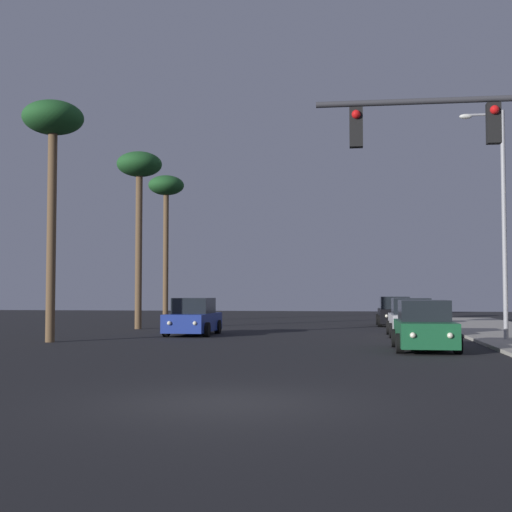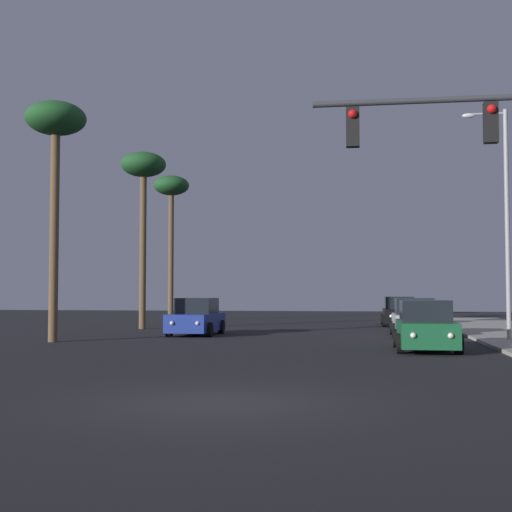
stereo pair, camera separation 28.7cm
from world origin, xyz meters
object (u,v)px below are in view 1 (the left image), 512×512
(car_green, at_px, (424,328))
(car_blue, at_px, (193,318))
(palm_tree_near, at_px, (53,132))
(palm_tree_far, at_px, (166,194))
(car_silver, at_px, (411,319))
(car_black, at_px, (395,313))
(palm_tree_mid, at_px, (139,175))
(street_lamp, at_px, (500,211))

(car_green, distance_m, car_blue, 11.99)
(palm_tree_near, bearing_deg, car_blue, 49.16)
(car_green, relative_size, palm_tree_far, 0.44)
(car_silver, xyz_separation_m, car_blue, (-9.74, -0.34, 0.00))
(car_black, relative_size, palm_tree_mid, 0.46)
(car_black, bearing_deg, palm_tree_far, -17.10)
(street_lamp, bearing_deg, palm_tree_mid, 155.58)
(car_black, distance_m, street_lamp, 14.25)
(car_green, relative_size, street_lamp, 0.48)
(car_blue, bearing_deg, palm_tree_mid, -48.01)
(street_lamp, bearing_deg, car_blue, 167.17)
(car_black, distance_m, palm_tree_near, 22.22)
(car_blue, bearing_deg, palm_tree_near, 50.83)
(palm_tree_far, bearing_deg, palm_tree_mid, -83.23)
(car_green, distance_m, palm_tree_near, 16.08)
(car_blue, height_order, palm_tree_far, palm_tree_far)
(car_green, bearing_deg, car_silver, -91.15)
(car_silver, xyz_separation_m, palm_tree_far, (-14.97, 14.43, 7.77))
(car_black, xyz_separation_m, car_green, (-0.04, -17.43, 0.00))
(car_black, xyz_separation_m, palm_tree_mid, (-13.65, -5.42, 7.43))
(car_black, relative_size, car_green, 1.00)
(palm_tree_near, xyz_separation_m, palm_tree_mid, (0.47, 10.00, -0.07))
(car_blue, distance_m, palm_tree_far, 17.49)
(car_silver, distance_m, car_green, 7.58)
(car_green, bearing_deg, palm_tree_near, -7.94)
(car_blue, bearing_deg, street_lamp, 168.84)
(car_green, bearing_deg, street_lamp, -128.20)
(car_black, height_order, car_silver, same)
(palm_tree_mid, bearing_deg, car_blue, -49.68)
(car_green, relative_size, palm_tree_near, 0.45)
(car_black, height_order, street_lamp, street_lamp)
(car_silver, relative_size, street_lamp, 0.48)
(palm_tree_near, bearing_deg, car_green, -8.12)
(car_silver, bearing_deg, palm_tree_near, 21.47)
(car_silver, bearing_deg, palm_tree_mid, -17.69)
(car_silver, distance_m, street_lamp, 6.34)
(car_silver, xyz_separation_m, street_lamp, (3.22, -3.29, 4.36))
(car_blue, relative_size, street_lamp, 0.48)
(palm_tree_mid, bearing_deg, car_green, -41.42)
(car_silver, xyz_separation_m, car_green, (-0.17, -7.58, 0.00))
(palm_tree_mid, bearing_deg, car_black, 21.67)
(palm_tree_mid, bearing_deg, palm_tree_near, -92.71)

